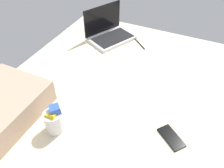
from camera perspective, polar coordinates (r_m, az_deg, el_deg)
bed_mattress at (r=133.55cm, az=0.23°, el=-7.44°), size 180.00×140.00×18.00cm
laptop at (r=179.98cm, az=-0.74°, el=12.63°), size 39.75×35.17×23.00cm
snack_cup at (r=114.22cm, az=-14.24°, el=-8.78°), size 10.41×9.12×14.36cm
cell_phone at (r=115.67cm, az=14.47°, el=-12.69°), size 13.98×15.22×0.80cm
charger_cable at (r=175.68cm, az=6.76°, el=9.98°), size 11.98×12.89×0.60cm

